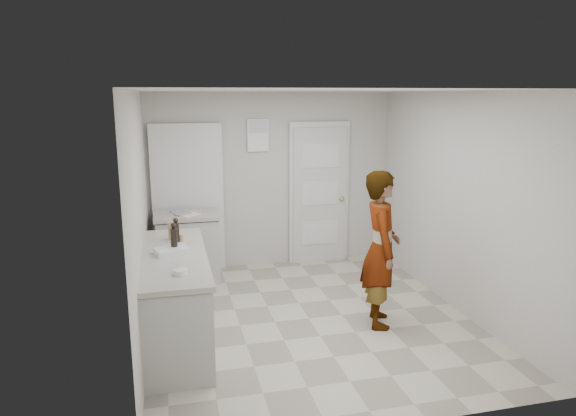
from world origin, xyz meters
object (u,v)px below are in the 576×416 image
object	(u,v)px
egg_bowl	(181,272)
oil_cruet_a	(176,230)
person	(381,249)
oil_cruet_b	(174,238)
spice_jar	(181,238)
cake_mix_box	(174,230)
baking_dish	(172,251)

from	to	relation	value
egg_bowl	oil_cruet_a	bearing A→B (deg)	90.41
person	oil_cruet_b	bearing A→B (deg)	100.56
spice_jar	oil_cruet_a	xyz separation A→B (m)	(-0.05, -0.01, 0.09)
person	spice_jar	world-z (taller)	person
person	egg_bowl	bearing A→B (deg)	119.00
oil_cruet_b	egg_bowl	xyz separation A→B (m)	(0.04, -0.69, -0.12)
cake_mix_box	egg_bowl	distance (m)	1.17
egg_bowl	person	bearing A→B (deg)	14.20
oil_cruet_a	oil_cruet_b	size ratio (longest dim) A/B	0.87
oil_cruet_a	egg_bowl	size ratio (longest dim) A/B	2.15
oil_cruet_a	baking_dish	distance (m)	0.42
oil_cruet_b	baking_dish	size ratio (longest dim) A/B	0.81
oil_cruet_b	egg_bowl	distance (m)	0.70
cake_mix_box	baking_dish	xyz separation A→B (m)	(-0.03, -0.52, -0.07)
person	oil_cruet_a	bearing A→B (deg)	90.97
cake_mix_box	oil_cruet_b	bearing A→B (deg)	-92.82
cake_mix_box	oil_cruet_a	bearing A→B (deg)	-81.16
spice_jar	oil_cruet_a	bearing A→B (deg)	-168.71
cake_mix_box	spice_jar	size ratio (longest dim) A/B	2.68
baking_dish	egg_bowl	size ratio (longest dim) A/B	3.01
cake_mix_box	baking_dish	bearing A→B (deg)	-95.78
spice_jar	egg_bowl	distance (m)	1.07
egg_bowl	baking_dish	bearing A→B (deg)	95.62
oil_cruet_a	oil_cruet_b	world-z (taller)	oil_cruet_b
cake_mix_box	oil_cruet_a	size ratio (longest dim) A/B	0.74
cake_mix_box	oil_cruet_b	world-z (taller)	oil_cruet_b
cake_mix_box	oil_cruet_b	size ratio (longest dim) A/B	0.64
person	oil_cruet_a	world-z (taller)	person
cake_mix_box	egg_bowl	world-z (taller)	cake_mix_box
baking_dish	egg_bowl	bearing A→B (deg)	-84.38
oil_cruet_a	baking_dish	size ratio (longest dim) A/B	0.71
oil_cruet_b	egg_bowl	size ratio (longest dim) A/B	2.45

